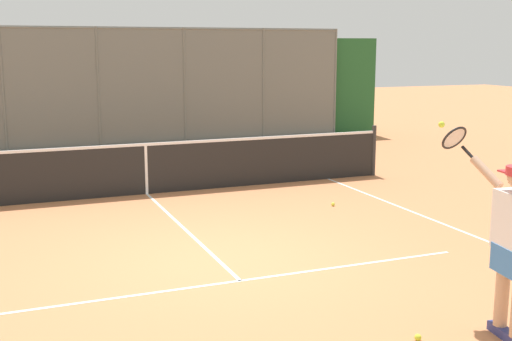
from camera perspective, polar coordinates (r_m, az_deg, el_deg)
ground_plane at (r=8.65m, az=-3.28°, el=-7.73°), size 60.00×60.00×0.00m
court_line_markings at (r=7.67m, az=-0.61°, el=-10.15°), size 7.69×9.12×0.01m
fence_backdrop at (r=18.29m, az=-13.70°, el=6.44°), size 16.81×1.37×3.21m
tennis_net at (r=12.45m, az=-9.44°, el=0.22°), size 9.88×0.09×1.07m
tennis_ball_mid_court at (r=6.60m, az=13.77°, el=-13.78°), size 0.07×0.07×0.07m
tennis_ball_near_baseline at (r=11.53m, az=6.65°, el=-2.89°), size 0.07×0.07×0.07m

